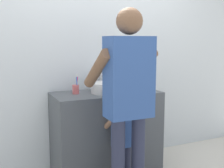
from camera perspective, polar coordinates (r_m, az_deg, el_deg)
The scene contains 8 objects.
back_wall at distance 3.37m, azimuth -3.35°, elevation 6.99°, with size 4.40×0.08×2.70m.
vanity_cabinet at distance 3.23m, azimuth -1.12°, elevation -9.43°, with size 1.16×0.54×0.89m, color #4C5156.
sink_basin at distance 3.10m, azimuth -1.00°, elevation -0.69°, with size 0.35×0.35×0.11m.
faucet at distance 3.29m, azimuth -2.48°, elevation 0.28°, with size 0.18×0.14×0.18m.
toothbrush_cup at distance 3.05m, azimuth -7.19°, elevation -0.95°, with size 0.07×0.07×0.21m.
soap_bottle at distance 3.32m, azimuth 4.77°, elevation 0.11°, with size 0.06×0.06×0.17m.
child_toddler at distance 2.86m, azimuth 2.12°, elevation -9.84°, with size 0.28×0.28×0.91m.
adult_parent at distance 2.47m, azimuth 3.18°, elevation -1.09°, with size 0.53×0.56×1.72m.
Camera 1 is at (-1.22, -2.52, 1.45)m, focal length 46.05 mm.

